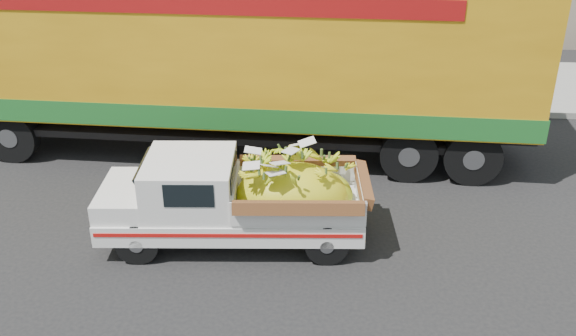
{
  "coord_description": "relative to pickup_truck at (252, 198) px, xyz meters",
  "views": [
    {
      "loc": [
        1.85,
        -8.59,
        5.74
      ],
      "look_at": [
        1.17,
        0.95,
        1.02
      ],
      "focal_mm": 40.0,
      "sensor_mm": 36.0,
      "label": 1
    }
  ],
  "objects": [
    {
      "name": "curb",
      "position": [
        -0.64,
        5.95,
        -0.71
      ],
      "size": [
        60.0,
        0.25,
        0.15
      ],
      "primitive_type": "cube",
      "color": "gray",
      "rests_on": "ground"
    },
    {
      "name": "sidewalk",
      "position": [
        -0.64,
        8.05,
        -0.71
      ],
      "size": [
        60.0,
        4.0,
        0.14
      ],
      "primitive_type": "cube",
      "color": "gray",
      "rests_on": "ground"
    },
    {
      "name": "semi_trailer",
      "position": [
        -0.71,
        3.5,
        1.34
      ],
      "size": [
        12.03,
        2.98,
        3.8
      ],
      "rotation": [
        0.0,
        0.0,
        -0.04
      ],
      "color": "black",
      "rests_on": "ground"
    },
    {
      "name": "ground",
      "position": [
        -0.64,
        -0.31,
        -0.78
      ],
      "size": [
        100.0,
        100.0,
        0.0
      ],
      "primitive_type": "plane",
      "color": "black",
      "rests_on": "ground"
    },
    {
      "name": "pickup_truck",
      "position": [
        0.0,
        0.0,
        0.0
      ],
      "size": [
        4.25,
        1.79,
        1.46
      ],
      "rotation": [
        0.0,
        0.0,
        0.06
      ],
      "color": "black",
      "rests_on": "ground"
    }
  ]
}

